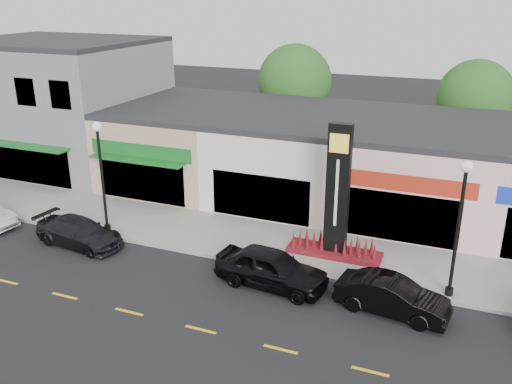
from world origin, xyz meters
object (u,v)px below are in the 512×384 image
Objects in this scene: lamp_east_near at (460,216)px; car_dark_sedan at (79,232)px; lamp_west_near at (101,166)px; pylon_sign at (337,210)px; car_black_conv at (392,296)px; car_black_sedan at (272,268)px.

car_dark_sedan is at bearing -174.64° from lamp_east_near.
lamp_west_near reaches higher than car_dark_sedan.
pylon_sign is at bearing -68.52° from car_dark_sedan.
car_black_sedan is at bearing 95.42° from car_black_conv.
pylon_sign is 4.97m from car_black_conv.
car_dark_sedan is at bearing 96.35° from car_black_conv.
lamp_east_near is 3.87m from car_black_conv.
car_black_conv is at bearing -86.75° from car_black_sedan.
car_black_conv is at bearing -135.88° from lamp_east_near.
pylon_sign reaches higher than lamp_west_near.
pylon_sign is (-5.00, 1.70, -1.20)m from lamp_east_near.
car_dark_sedan is at bearing -105.19° from lamp_west_near.
car_black_conv is at bearing -7.57° from lamp_west_near.
lamp_east_near is at bearing -70.53° from car_black_sedan.
lamp_west_near is at bearing 180.00° from lamp_east_near.
pylon_sign reaches higher than lamp_east_near.
lamp_east_near is 1.18× the size of car_black_sedan.
pylon_sign is at bearing 161.25° from lamp_east_near.
car_dark_sedan is at bearing 94.64° from car_black_sedan.
pylon_sign is at bearing -21.91° from car_black_sedan.
lamp_east_near reaches higher than car_black_conv.
lamp_west_near reaches higher than car_black_conv.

